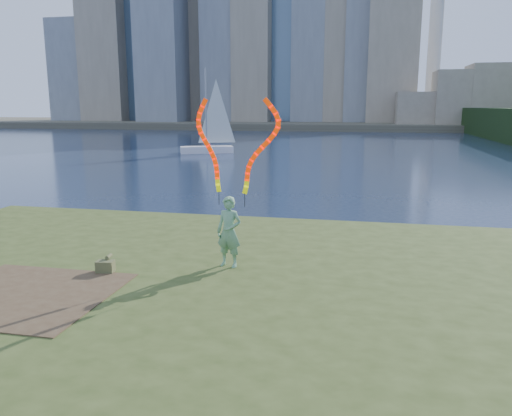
# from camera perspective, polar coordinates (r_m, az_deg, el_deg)

# --- Properties ---
(ground) EXTENTS (320.00, 320.00, 0.00)m
(ground) POSITION_cam_1_polar(r_m,az_deg,el_deg) (12.37, -7.23, -8.74)
(ground) COLOR #18243D
(ground) RESTS_ON ground
(grassy_knoll) EXTENTS (20.00, 18.00, 0.80)m
(grassy_knoll) POSITION_cam_1_polar(r_m,az_deg,el_deg) (10.26, -11.51, -11.23)
(grassy_knoll) COLOR #364518
(grassy_knoll) RESTS_ON ground
(dirt_patch) EXTENTS (3.20, 3.00, 0.02)m
(dirt_patch) POSITION_cam_1_polar(r_m,az_deg,el_deg) (10.43, -24.96, -8.96)
(dirt_patch) COLOR #47331E
(dirt_patch) RESTS_ON grassy_knoll
(far_shore) EXTENTS (320.00, 40.00, 1.20)m
(far_shore) POSITION_cam_1_polar(r_m,az_deg,el_deg) (106.08, 9.87, 9.42)
(far_shore) COLOR #494435
(far_shore) RESTS_ON ground
(woman_with_ribbons) EXTENTS (1.99, 0.56, 3.96)m
(woman_with_ribbons) POSITION_cam_1_polar(r_m,az_deg,el_deg) (10.79, -3.02, 0.59)
(woman_with_ribbons) COLOR #20712C
(woman_with_ribbons) RESTS_ON grassy_knoll
(canvas_bag) EXTENTS (0.40, 0.45, 0.35)m
(canvas_bag) POSITION_cam_1_polar(r_m,az_deg,el_deg) (11.14, -16.81, -6.36)
(canvas_bag) COLOR brown
(canvas_bag) RESTS_ON grassy_knoll
(sailboat) EXTENTS (5.01, 3.25, 7.71)m
(sailboat) POSITION_cam_1_polar(r_m,az_deg,el_deg) (46.61, -5.35, 7.90)
(sailboat) COLOR white
(sailboat) RESTS_ON ground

